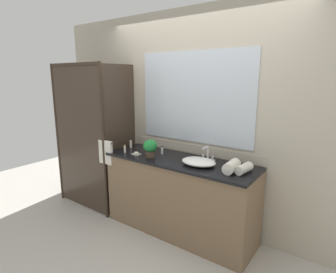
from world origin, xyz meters
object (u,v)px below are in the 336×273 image
Objects in this scene: rolled_towel_near_edge at (244,168)px; soap_dish at (136,153)px; amenity_bottle_shampoo at (131,144)px; amenity_bottle_lotion at (162,150)px; rolled_towel_middle at (232,166)px; sink_basin at (199,162)px; potted_plant at (150,147)px; amenity_bottle_conditioner at (125,149)px; faucet at (207,156)px.

soap_dish is at bearing -173.77° from rolled_towel_near_edge.
amenity_bottle_shampoo reaches higher than rolled_towel_near_edge.
rolled_towel_near_edge is (1.05, -0.06, -0.00)m from amenity_bottle_lotion.
amenity_bottle_shampoo is at bearing 175.94° from rolled_towel_middle.
soap_dish is 1.30m from rolled_towel_near_edge.
rolled_towel_middle is (1.46, -0.10, 0.01)m from amenity_bottle_shampoo.
potted_plant is at bearing -173.04° from sink_basin.
rolled_towel_middle is at bearing 4.49° from potted_plant.
sink_basin is 0.81m from soap_dish.
soap_dish is at bearing -35.31° from amenity_bottle_shampoo.
amenity_bottle_conditioner is 0.97× the size of amenity_bottle_shampoo.
faucet is at bearing 90.00° from sink_basin.
rolled_towel_middle reaches higher than amenity_bottle_conditioner.
amenity_bottle_lotion is at bearing 28.16° from amenity_bottle_conditioner.
potted_plant reaches higher than amenity_bottle_lotion.
amenity_bottle_lotion is at bearing 79.65° from potted_plant.
amenity_bottle_conditioner is 0.24m from amenity_bottle_shampoo.
faucet reaches higher than sink_basin.
amenity_bottle_conditioner is 0.47m from amenity_bottle_lotion.
amenity_bottle_conditioner is 0.44× the size of rolled_towel_near_edge.
potted_plant is at bearing 5.42° from amenity_bottle_conditioner.
potted_plant reaches higher than amenity_bottle_shampoo.
potted_plant is (-0.61, -0.27, 0.06)m from faucet.
rolled_towel_near_edge is at bearing 6.23° from soap_dish.
soap_dish is at bearing 5.20° from amenity_bottle_conditioner.
sink_basin reaches higher than soap_dish.
amenity_bottle_lotion is at bearing 0.48° from amenity_bottle_shampoo.
rolled_towel_middle is at bearing 4.75° from amenity_bottle_conditioner.
faucet is 1.69× the size of amenity_bottle_lotion.
potted_plant reaches higher than amenity_bottle_conditioner.
potted_plant reaches higher than faucet.
rolled_towel_middle is (-0.11, -0.04, 0.01)m from rolled_towel_near_edge.
amenity_bottle_conditioner is at bearing -162.66° from faucet.
potted_plant reaches higher than sink_basin.
soap_dish is 0.31m from amenity_bottle_lotion.
sink_basin is at bearing -179.59° from rolled_towel_middle.
amenity_bottle_lotion reaches higher than sink_basin.
amenity_bottle_shampoo is at bearing 174.43° from sink_basin.
amenity_bottle_shampoo is (-1.09, 0.11, 0.01)m from sink_basin.
sink_basin is 1.82× the size of potted_plant.
sink_basin is 3.91× the size of amenity_bottle_conditioner.
amenity_bottle_shampoo is 0.46× the size of rolled_towel_near_edge.
rolled_towel_middle is at bearing 4.68° from soap_dish.
sink_basin is 2.24× the size of faucet.
faucet is 0.71× the size of rolled_towel_middle.
amenity_bottle_lotion is at bearing 169.05° from sink_basin.
amenity_bottle_shampoo reaches higher than soap_dish.
soap_dish is 0.42× the size of rolled_towel_middle.
faucet is at bearing 162.59° from rolled_towel_near_edge.
potted_plant is 0.39m from amenity_bottle_conditioner.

